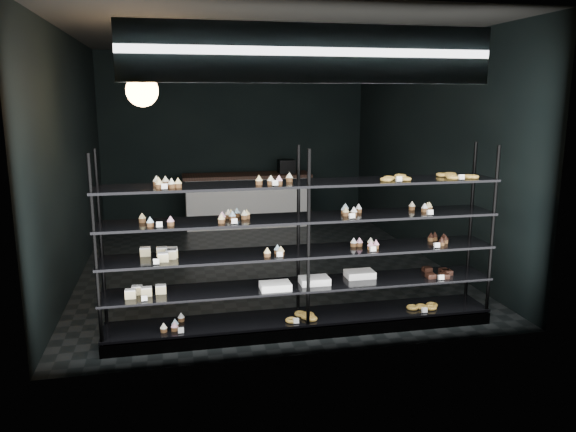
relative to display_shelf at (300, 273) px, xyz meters
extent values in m
cube|color=black|center=(-0.01, 2.45, -0.62)|extent=(5.00, 6.00, 0.01)
cube|color=black|center=(-0.01, 2.45, 2.57)|extent=(5.00, 6.00, 0.01)
cube|color=black|center=(-0.01, 5.45, 0.97)|extent=(5.00, 0.01, 3.20)
cube|color=black|center=(-0.01, -0.55, 0.97)|extent=(5.00, 0.01, 3.20)
cube|color=black|center=(-2.51, 2.45, 0.97)|extent=(0.01, 6.00, 3.20)
cube|color=black|center=(2.49, 2.45, 0.97)|extent=(0.01, 6.00, 3.20)
cube|color=black|center=(0.03, 0.00, -0.57)|extent=(4.00, 0.50, 0.12)
cylinder|color=black|center=(-1.94, -0.22, 0.36)|extent=(0.04, 0.04, 1.85)
cylinder|color=black|center=(-1.94, 0.22, 0.36)|extent=(0.04, 0.04, 1.85)
cylinder|color=black|center=(0.03, -0.22, 0.36)|extent=(0.04, 0.04, 1.85)
cylinder|color=black|center=(0.03, 0.22, 0.36)|extent=(0.04, 0.04, 1.85)
cylinder|color=black|center=(2.00, -0.22, 0.36)|extent=(0.04, 0.04, 1.85)
cylinder|color=black|center=(2.00, 0.22, 0.36)|extent=(0.04, 0.04, 1.85)
cube|color=black|center=(0.03, 0.00, -0.48)|extent=(4.00, 0.50, 0.03)
cube|color=black|center=(0.03, 0.00, -0.13)|extent=(4.00, 0.50, 0.02)
cube|color=black|center=(0.03, 0.00, 0.22)|extent=(4.00, 0.50, 0.02)
cube|color=black|center=(0.03, 0.00, 0.57)|extent=(4.00, 0.50, 0.02)
cube|color=black|center=(0.03, 0.00, 0.92)|extent=(4.00, 0.50, 0.02)
cube|color=white|center=(-1.35, -0.18, 0.96)|extent=(0.06, 0.04, 0.06)
cube|color=white|center=(-0.26, -0.18, 0.96)|extent=(0.05, 0.04, 0.06)
cube|color=white|center=(0.98, -0.18, 0.96)|extent=(0.06, 0.04, 0.06)
cube|color=white|center=(1.64, -0.18, 0.96)|extent=(0.06, 0.04, 0.06)
cube|color=white|center=(-1.39, -0.18, 0.61)|extent=(0.06, 0.04, 0.06)
cube|color=white|center=(-0.65, -0.18, 0.61)|extent=(0.05, 0.04, 0.06)
cube|color=white|center=(0.52, -0.18, 0.61)|extent=(0.05, 0.04, 0.06)
cube|color=white|center=(1.34, -0.18, 0.61)|extent=(0.06, 0.04, 0.06)
cube|color=white|center=(-1.44, -0.18, 0.26)|extent=(0.06, 0.04, 0.06)
cube|color=white|center=(-0.28, -0.18, 0.26)|extent=(0.06, 0.04, 0.06)
cube|color=white|center=(0.70, -0.18, 0.26)|extent=(0.05, 0.04, 0.06)
cube|color=white|center=(1.44, -0.18, 0.26)|extent=(0.06, 0.04, 0.06)
cube|color=white|center=(-1.51, -0.18, -0.09)|extent=(0.06, 0.04, 0.06)
cube|color=white|center=(1.50, -0.18, -0.09)|extent=(0.06, 0.04, 0.06)
cube|color=white|center=(-1.26, -0.18, -0.44)|extent=(0.06, 0.04, 0.06)
cube|color=white|center=(-0.04, -0.18, -0.44)|extent=(0.05, 0.04, 0.06)
cube|color=white|center=(1.29, -0.18, -0.44)|extent=(0.06, 0.04, 0.06)
cube|color=#0D2043|center=(-0.01, -0.47, 2.12)|extent=(3.20, 0.04, 0.45)
cube|color=white|center=(-0.01, -0.49, 2.12)|extent=(3.30, 0.02, 0.50)
cylinder|color=black|center=(-1.52, 1.13, 2.27)|extent=(0.01, 0.01, 0.56)
sphere|color=#FFA759|center=(-1.52, 1.13, 1.82)|extent=(0.35, 0.35, 0.35)
cube|color=beige|center=(0.13, 4.95, -0.17)|extent=(2.27, 0.60, 0.92)
cube|color=black|center=(0.13, 4.95, 0.32)|extent=(2.36, 0.65, 0.06)
cube|color=black|center=(0.88, 4.95, 0.48)|extent=(0.30, 0.30, 0.25)
camera|label=1|loc=(-1.25, -5.32, 1.76)|focal=35.00mm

